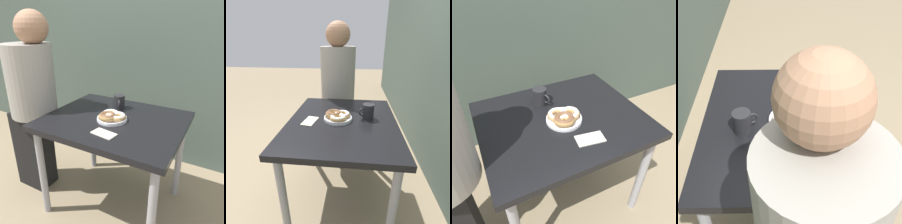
# 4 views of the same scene
# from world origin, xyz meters

# --- Properties ---
(ground_plane) EXTENTS (14.00, 14.00, 0.00)m
(ground_plane) POSITION_xyz_m (0.00, 0.00, 0.00)
(ground_plane) COLOR #937F60
(dining_table) EXTENTS (0.94, 0.78, 0.74)m
(dining_table) POSITION_xyz_m (0.00, 0.28, 0.65)
(dining_table) COLOR black
(dining_table) RESTS_ON ground_plane
(donut_plate) EXTENTS (0.22, 0.21, 0.06)m
(donut_plate) POSITION_xyz_m (-0.00, 0.24, 0.77)
(donut_plate) COLOR white
(donut_plate) RESTS_ON dining_table
(coffee_mug) EXTENTS (0.09, 0.12, 0.11)m
(coffee_mug) POSITION_xyz_m (-0.06, 0.46, 0.80)
(coffee_mug) COLOR #232326
(coffee_mug) RESTS_ON dining_table
(napkin) EXTENTS (0.16, 0.10, 0.01)m
(napkin) POSITION_xyz_m (0.05, 0.05, 0.75)
(napkin) COLOR beige
(napkin) RESTS_ON dining_table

